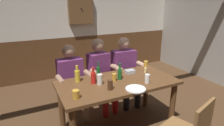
% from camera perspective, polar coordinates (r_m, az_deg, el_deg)
% --- Properties ---
extents(back_wall_upper, '(5.58, 0.12, 1.56)m').
position_cam_1_polar(back_wall_upper, '(4.67, -12.86, 17.25)').
color(back_wall_upper, silver).
extents(back_wall_wainscot, '(5.58, 0.12, 0.98)m').
position_cam_1_polar(back_wall_wainscot, '(4.84, -11.83, 2.05)').
color(back_wall_wainscot, brown).
rests_on(back_wall_wainscot, ground_plane).
extents(dining_table, '(1.63, 0.81, 0.74)m').
position_cam_1_polar(dining_table, '(2.65, 1.78, -7.87)').
color(dining_table, brown).
rests_on(dining_table, ground_plane).
extents(person_0, '(0.54, 0.53, 1.17)m').
position_cam_1_polar(person_0, '(3.02, -12.06, -4.58)').
color(person_0, '#6B2D66').
rests_on(person_0, ground_plane).
extents(person_1, '(0.52, 0.57, 1.22)m').
position_cam_1_polar(person_1, '(3.16, -3.36, -2.67)').
color(person_1, '#6B2D66').
rests_on(person_1, ground_plane).
extents(person_2, '(0.56, 0.53, 1.21)m').
position_cam_1_polar(person_2, '(3.37, 4.04, -1.48)').
color(person_2, '#6B2D66').
rests_on(person_2, ground_plane).
extents(table_candle, '(0.04, 0.04, 0.08)m').
position_cam_1_polar(table_candle, '(2.94, 10.09, -2.19)').
color(table_candle, '#F9E08C').
rests_on(table_candle, dining_table).
extents(condiment_caddy, '(0.14, 0.10, 0.05)m').
position_cam_1_polar(condiment_caddy, '(2.90, 5.48, -2.59)').
color(condiment_caddy, '#B2B7BC').
rests_on(condiment_caddy, dining_table).
extents(plate_0, '(0.25, 0.25, 0.01)m').
position_cam_1_polar(plate_0, '(2.39, 7.16, -7.78)').
color(plate_0, white).
rests_on(plate_0, dining_table).
extents(bottle_0, '(0.05, 0.05, 0.26)m').
position_cam_1_polar(bottle_0, '(2.63, -4.16, -3.03)').
color(bottle_0, '#195923').
rests_on(bottle_0, dining_table).
extents(bottle_1, '(0.07, 0.07, 0.22)m').
position_cam_1_polar(bottle_1, '(2.52, -5.66, -4.33)').
color(bottle_1, red).
rests_on(bottle_1, dining_table).
extents(bottle_2, '(0.07, 0.07, 0.23)m').
position_cam_1_polar(bottle_2, '(2.60, -10.45, -3.71)').
color(bottle_2, gold).
rests_on(bottle_2, dining_table).
extents(bottle_3, '(0.06, 0.06, 0.24)m').
position_cam_1_polar(bottle_3, '(2.64, 2.35, -3.14)').
color(bottle_3, '#195923').
rests_on(bottle_3, dining_table).
extents(pint_glass_0, '(0.07, 0.07, 0.10)m').
position_cam_1_polar(pint_glass_0, '(3.20, 10.19, -0.30)').
color(pint_glass_0, gold).
rests_on(pint_glass_0, dining_table).
extents(pint_glass_1, '(0.07, 0.07, 0.14)m').
position_cam_1_polar(pint_glass_1, '(2.49, -3.74, -4.98)').
color(pint_glass_1, white).
rests_on(pint_glass_1, dining_table).
extents(pint_glass_2, '(0.06, 0.06, 0.11)m').
position_cam_1_polar(pint_glass_2, '(2.60, 0.67, -4.35)').
color(pint_glass_2, gold).
rests_on(pint_glass_2, dining_table).
extents(pint_glass_3, '(0.07, 0.07, 0.13)m').
position_cam_1_polar(pint_glass_3, '(2.34, -0.58, -6.60)').
color(pint_glass_3, '#4C2D19').
rests_on(pint_glass_3, dining_table).
extents(pint_glass_4, '(0.08, 0.08, 0.10)m').
position_cam_1_polar(pint_glass_4, '(2.18, -10.90, -9.31)').
color(pint_glass_4, gold).
rests_on(pint_glass_4, dining_table).
extents(pint_glass_5, '(0.07, 0.07, 0.12)m').
position_cam_1_polar(pint_glass_5, '(2.57, 10.64, -4.70)').
color(pint_glass_5, white).
rests_on(pint_glass_5, dining_table).
extents(wall_dart_cabinet, '(0.56, 0.15, 0.70)m').
position_cam_1_polar(wall_dart_cabinet, '(4.60, -9.56, 16.04)').
color(wall_dart_cabinet, brown).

